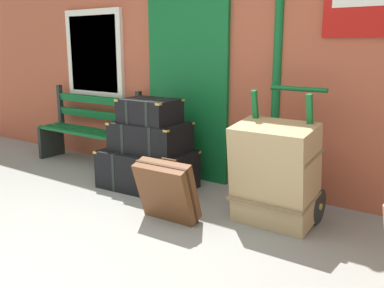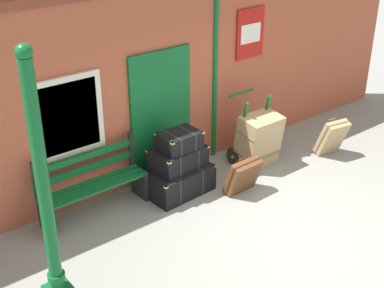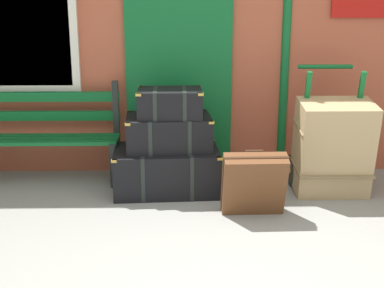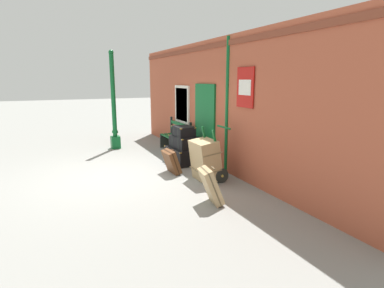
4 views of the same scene
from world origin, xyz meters
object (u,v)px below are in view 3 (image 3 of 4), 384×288
at_px(platform_bench, 40,138).
at_px(large_brown_trunk, 333,147).
at_px(steamer_trunk_top, 170,103).
at_px(steamer_trunk_base, 167,170).
at_px(suitcase_umber, 254,184).
at_px(steamer_trunk_middle, 169,132).
at_px(porters_trolley, 326,161).

height_order(platform_bench, large_brown_trunk, platform_bench).
relative_size(platform_bench, large_brown_trunk, 1.72).
distance_m(steamer_trunk_top, large_brown_trunk, 1.59).
height_order(steamer_trunk_base, suitcase_umber, suitcase_umber).
bearing_deg(steamer_trunk_middle, steamer_trunk_top, -55.71).
distance_m(porters_trolley, suitcase_umber, 1.05).
xyz_separation_m(porters_trolley, large_brown_trunk, (-0.00, -0.18, 0.19)).
bearing_deg(steamer_trunk_top, steamer_trunk_middle, 124.29).
distance_m(porters_trolley, large_brown_trunk, 0.26).
bearing_deg(steamer_trunk_base, steamer_trunk_top, 14.54).
height_order(platform_bench, suitcase_umber, platform_bench).
xyz_separation_m(porters_trolley, suitcase_umber, (-0.81, -0.67, 0.02)).
distance_m(steamer_trunk_base, steamer_trunk_middle, 0.37).
xyz_separation_m(steamer_trunk_middle, porters_trolley, (1.55, 0.02, -0.31)).
bearing_deg(steamer_trunk_top, suitcase_umber, -41.08).
bearing_deg(large_brown_trunk, suitcase_umber, -148.36).
relative_size(steamer_trunk_middle, large_brown_trunk, 0.91).
bearing_deg(steamer_trunk_middle, suitcase_umber, -41.49).
xyz_separation_m(steamer_trunk_base, large_brown_trunk, (1.57, -0.13, 0.25)).
height_order(steamer_trunk_base, steamer_trunk_middle, steamer_trunk_middle).
bearing_deg(platform_bench, porters_trolley, -5.55).
bearing_deg(steamer_trunk_middle, porters_trolley, 0.60).
distance_m(platform_bench, steamer_trunk_middle, 1.35).
distance_m(steamer_trunk_base, suitcase_umber, 0.99).
bearing_deg(steamer_trunk_top, porters_trolley, 1.48).
height_order(platform_bench, steamer_trunk_middle, platform_bench).
height_order(platform_bench, steamer_trunk_base, platform_bench).
height_order(steamer_trunk_top, large_brown_trunk, steamer_trunk_top).
relative_size(steamer_trunk_middle, steamer_trunk_top, 1.37).
relative_size(steamer_trunk_base, large_brown_trunk, 1.13).
distance_m(platform_bench, steamer_trunk_top, 1.43).
bearing_deg(steamer_trunk_top, platform_bench, 166.56).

